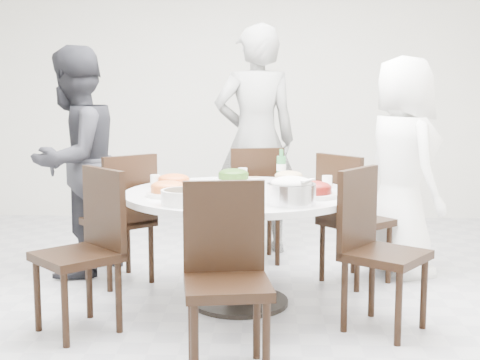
{
  "coord_description": "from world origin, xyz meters",
  "views": [
    {
      "loc": [
        0.12,
        -4.23,
        1.43
      ],
      "look_at": [
        -0.03,
        0.08,
        0.82
      ],
      "focal_mm": 50.0,
      "sensor_mm": 36.0,
      "label": 1
    }
  ],
  "objects_px": {
    "dining_table": "(240,248)",
    "chair_s": "(227,281)",
    "diner_middle": "(256,140)",
    "diner_left": "(74,162)",
    "chair_n": "(253,204)",
    "beverage_bottle": "(281,165)",
    "rice_bowl": "(291,194)",
    "soup_bowl": "(185,197)",
    "chair_nw": "(118,218)",
    "chair_sw": "(76,253)",
    "chair_se": "(386,252)",
    "diner_right": "(402,167)",
    "chair_ne": "(356,218)"
  },
  "relations": [
    {
      "from": "chair_n",
      "to": "beverage_bottle",
      "type": "height_order",
      "value": "beverage_bottle"
    },
    {
      "from": "chair_nw",
      "to": "soup_bowl",
      "type": "xyz_separation_m",
      "value": [
        0.6,
        -0.94,
        0.32
      ]
    },
    {
      "from": "diner_middle",
      "to": "diner_left",
      "type": "relative_size",
      "value": 1.13
    },
    {
      "from": "chair_ne",
      "to": "chair_sw",
      "type": "xyz_separation_m",
      "value": [
        -1.75,
        -1.06,
        0.0
      ]
    },
    {
      "from": "chair_sw",
      "to": "chair_n",
      "type": "bearing_deg",
      "value": 104.61
    },
    {
      "from": "chair_n",
      "to": "chair_sw",
      "type": "xyz_separation_m",
      "value": [
        -1.0,
        -1.64,
        0.0
      ]
    },
    {
      "from": "rice_bowl",
      "to": "diner_middle",
      "type": "bearing_deg",
      "value": 96.88
    },
    {
      "from": "chair_s",
      "to": "diner_left",
      "type": "bearing_deg",
      "value": 117.01
    },
    {
      "from": "diner_right",
      "to": "diner_left",
      "type": "relative_size",
      "value": 0.96
    },
    {
      "from": "chair_n",
      "to": "chair_nw",
      "type": "bearing_deg",
      "value": 22.16
    },
    {
      "from": "chair_se",
      "to": "diner_left",
      "type": "height_order",
      "value": "diner_left"
    },
    {
      "from": "diner_right",
      "to": "diner_middle",
      "type": "relative_size",
      "value": 0.85
    },
    {
      "from": "chair_n",
      "to": "diner_middle",
      "type": "height_order",
      "value": "diner_middle"
    },
    {
      "from": "diner_right",
      "to": "chair_nw",
      "type": "bearing_deg",
      "value": 77.68
    },
    {
      "from": "chair_nw",
      "to": "diner_middle",
      "type": "xyz_separation_m",
      "value": [
        0.99,
        0.96,
        0.5
      ]
    },
    {
      "from": "diner_middle",
      "to": "chair_ne",
      "type": "bearing_deg",
      "value": 118.23
    },
    {
      "from": "chair_s",
      "to": "chair_se",
      "type": "relative_size",
      "value": 1.0
    },
    {
      "from": "chair_nw",
      "to": "chair_s",
      "type": "distance_m",
      "value": 1.79
    },
    {
      "from": "dining_table",
      "to": "chair_s",
      "type": "relative_size",
      "value": 1.58
    },
    {
      "from": "diner_middle",
      "to": "chair_nw",
      "type": "bearing_deg",
      "value": 32.93
    },
    {
      "from": "rice_bowl",
      "to": "soup_bowl",
      "type": "height_order",
      "value": "rice_bowl"
    },
    {
      "from": "dining_table",
      "to": "beverage_bottle",
      "type": "distance_m",
      "value": 0.76
    },
    {
      "from": "chair_sw",
      "to": "chair_se",
      "type": "relative_size",
      "value": 1.0
    },
    {
      "from": "chair_se",
      "to": "rice_bowl",
      "type": "relative_size",
      "value": 3.34
    },
    {
      "from": "chair_n",
      "to": "diner_middle",
      "type": "relative_size",
      "value": 0.49
    },
    {
      "from": "dining_table",
      "to": "diner_middle",
      "type": "distance_m",
      "value": 1.55
    },
    {
      "from": "diner_left",
      "to": "rice_bowl",
      "type": "height_order",
      "value": "diner_left"
    },
    {
      "from": "chair_nw",
      "to": "diner_left",
      "type": "distance_m",
      "value": 0.57
    },
    {
      "from": "diner_right",
      "to": "rice_bowl",
      "type": "distance_m",
      "value": 1.5
    },
    {
      "from": "chair_n",
      "to": "chair_sw",
      "type": "distance_m",
      "value": 1.92
    },
    {
      "from": "chair_se",
      "to": "diner_right",
      "type": "height_order",
      "value": "diner_right"
    },
    {
      "from": "soup_bowl",
      "to": "chair_ne",
      "type": "bearing_deg",
      "value": 41.3
    },
    {
      "from": "chair_nw",
      "to": "chair_se",
      "type": "relative_size",
      "value": 1.0
    },
    {
      "from": "diner_middle",
      "to": "beverage_bottle",
      "type": "xyz_separation_m",
      "value": [
        0.19,
        -0.92,
        -0.11
      ]
    },
    {
      "from": "chair_sw",
      "to": "diner_right",
      "type": "bearing_deg",
      "value": 77.46
    },
    {
      "from": "chair_nw",
      "to": "beverage_bottle",
      "type": "relative_size",
      "value": 4.12
    },
    {
      "from": "chair_ne",
      "to": "rice_bowl",
      "type": "distance_m",
      "value": 1.15
    },
    {
      "from": "chair_se",
      "to": "soup_bowl",
      "type": "height_order",
      "value": "chair_se"
    },
    {
      "from": "chair_s",
      "to": "beverage_bottle",
      "type": "distance_m",
      "value": 1.67
    },
    {
      "from": "chair_nw",
      "to": "beverage_bottle",
      "type": "xyz_separation_m",
      "value": [
        1.18,
        0.03,
        0.39
      ]
    },
    {
      "from": "rice_bowl",
      "to": "beverage_bottle",
      "type": "bearing_deg",
      "value": 91.95
    },
    {
      "from": "chair_s",
      "to": "diner_left",
      "type": "height_order",
      "value": "diner_left"
    },
    {
      "from": "dining_table",
      "to": "beverage_bottle",
      "type": "relative_size",
      "value": 6.51
    },
    {
      "from": "chair_ne",
      "to": "diner_middle",
      "type": "bearing_deg",
      "value": -1.18
    },
    {
      "from": "dining_table",
      "to": "diner_right",
      "type": "distance_m",
      "value": 1.49
    },
    {
      "from": "chair_ne",
      "to": "soup_bowl",
      "type": "relative_size",
      "value": 3.47
    },
    {
      "from": "chair_n",
      "to": "rice_bowl",
      "type": "xyz_separation_m",
      "value": [
        0.24,
        -1.55,
        0.34
      ]
    },
    {
      "from": "chair_ne",
      "to": "rice_bowl",
      "type": "xyz_separation_m",
      "value": [
        -0.51,
        -0.98,
        0.34
      ]
    },
    {
      "from": "rice_bowl",
      "to": "diner_right",
      "type": "bearing_deg",
      "value": 54.04
    },
    {
      "from": "chair_s",
      "to": "chair_nw",
      "type": "bearing_deg",
      "value": 111.24
    }
  ]
}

